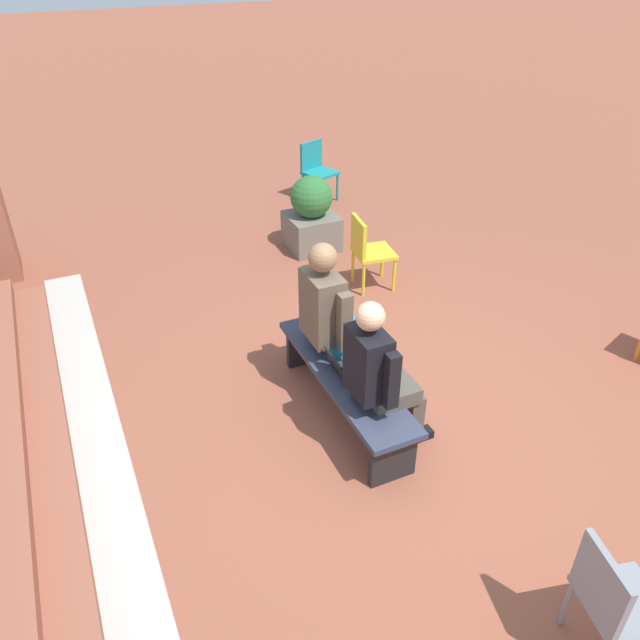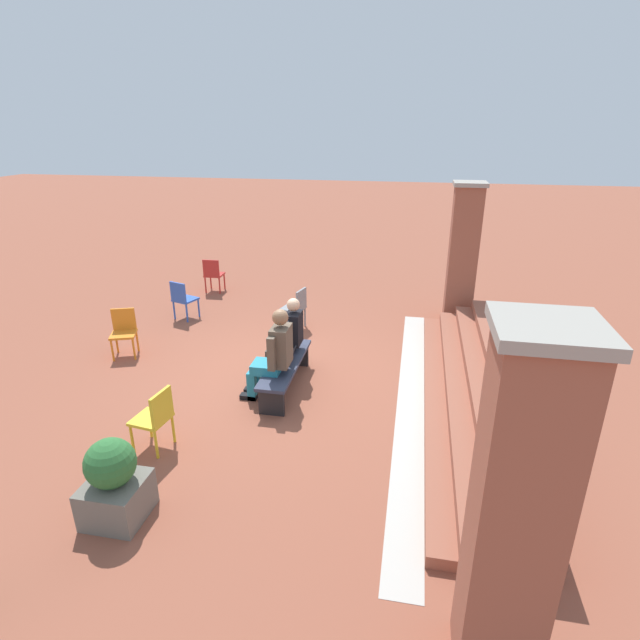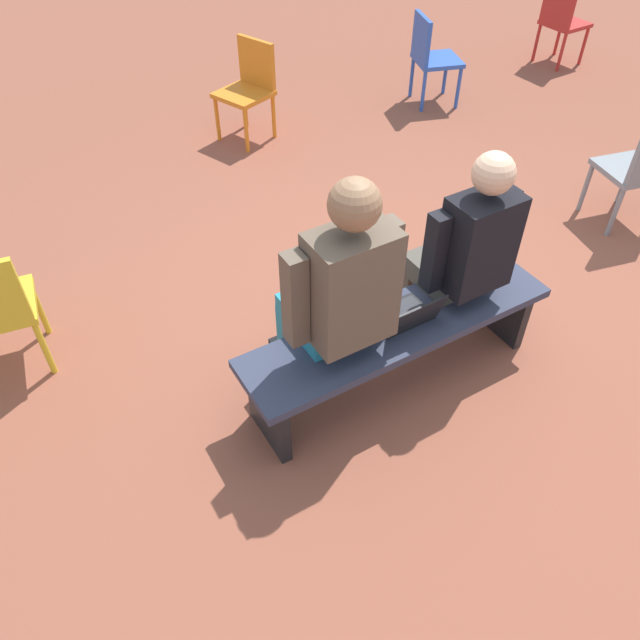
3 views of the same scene
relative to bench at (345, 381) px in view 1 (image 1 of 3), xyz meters
The scene contains 10 objects.
ground_plane 0.57m from the bench, 145.98° to the right, with size 60.00×60.00×0.00m, color brown.
concrete_strip 1.98m from the bench, 90.00° to the left, with size 7.00×0.40×0.01m, color #B7B2A8.
bench is the anchor object (origin of this frame).
person_student 0.57m from the bench, behind, with size 0.54×0.69×1.35m.
person_adult 0.54m from the bench, 11.79° to the right, with size 0.60×0.76×1.45m.
laptop 0.15m from the bench, 158.18° to the left, with size 0.32×0.29×0.21m.
plastic_chair_near_bench_left 4.83m from the bench, 21.46° to the right, with size 0.53×0.53×0.84m.
plastic_chair_by_pillar 2.20m from the bench, 32.90° to the right, with size 0.48×0.48×0.84m.
plastic_chair_mid_courtyard 2.45m from the bench, behind, with size 0.50×0.50×0.84m.
planter 3.20m from the bench, 18.93° to the right, with size 0.60×0.60×0.94m.
Camera 1 is at (-3.20, 2.10, 3.55)m, focal length 35.00 mm.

